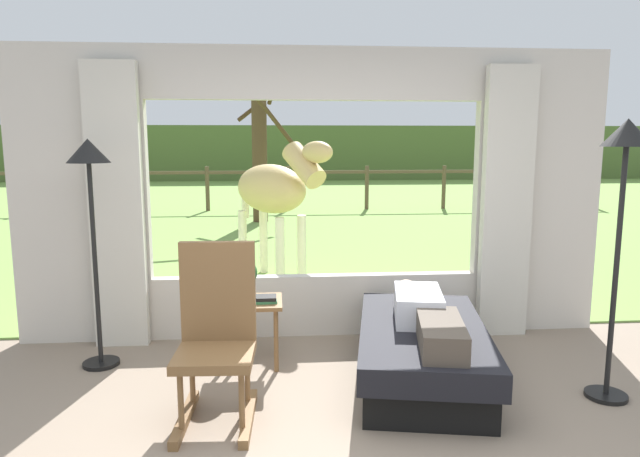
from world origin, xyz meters
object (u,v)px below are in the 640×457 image
object	(u,v)px
potted_plant	(243,276)
book_stack	(265,299)
floor_lamp_left	(90,184)
floor_lamp_right	(624,175)
recliner_sofa	(422,352)
reclining_person	(425,314)
rocking_chair	(217,334)
side_table	(254,312)
pasture_tree	(260,142)
horse	(274,190)

from	to	relation	value
potted_plant	book_stack	world-z (taller)	potted_plant
floor_lamp_left	floor_lamp_right	world-z (taller)	floor_lamp_right
recliner_sofa	reclining_person	bearing A→B (deg)	-79.41
reclining_person	rocking_chair	size ratio (longest dim) A/B	1.28
rocking_chair	side_table	xyz separation A→B (m)	(0.21, 0.83, -0.12)
floor_lamp_right	side_table	bearing A→B (deg)	161.73
side_table	potted_plant	distance (m)	0.29
book_stack	rocking_chair	bearing A→B (deg)	-110.95
floor_lamp_right	potted_plant	bearing A→B (deg)	161.04
side_table	book_stack	world-z (taller)	book_stack
pasture_tree	floor_lamp_left	bearing A→B (deg)	-98.15
book_stack	pasture_tree	distance (m)	8.02
rocking_chair	reclining_person	bearing A→B (deg)	17.07
side_table	book_stack	xyz separation A→B (m)	(0.09, -0.06, 0.12)
floor_lamp_right	horse	size ratio (longest dim) A/B	1.10
recliner_sofa	horse	bearing A→B (deg)	120.02
potted_plant	horse	size ratio (longest dim) A/B	0.18
side_table	floor_lamp_left	world-z (taller)	floor_lamp_left
rocking_chair	pasture_tree	bearing A→B (deg)	92.09
rocking_chair	floor_lamp_right	world-z (taller)	floor_lamp_right
book_stack	pasture_tree	xyz separation A→B (m)	(-0.19, 7.93, 1.17)
rocking_chair	pasture_tree	xyz separation A→B (m)	(0.11, 8.71, 1.17)
horse	pasture_tree	world-z (taller)	pasture_tree
potted_plant	floor_lamp_left	xyz separation A→B (m)	(-1.13, 0.01, 0.73)
floor_lamp_left	pasture_tree	size ratio (longest dim) A/B	0.52
rocking_chair	book_stack	bearing A→B (deg)	71.88
floor_lamp_left	book_stack	bearing A→B (deg)	-5.51
reclining_person	book_stack	size ratio (longest dim) A/B	7.84
book_stack	horse	distance (m)	2.72
reclining_person	book_stack	bearing A→B (deg)	170.86
recliner_sofa	floor_lamp_right	world-z (taller)	floor_lamp_right
floor_lamp_right	horse	bearing A→B (deg)	123.65
potted_plant	floor_lamp_left	bearing A→B (deg)	179.48
horse	pasture_tree	size ratio (longest dim) A/B	0.51
horse	floor_lamp_left	bearing A→B (deg)	27.01
reclining_person	pasture_tree	bearing A→B (deg)	109.68
book_stack	floor_lamp_right	bearing A→B (deg)	-17.71
side_table	rocking_chair	bearing A→B (deg)	-103.90
rocking_chair	book_stack	size ratio (longest dim) A/B	6.12
reclining_person	book_stack	distance (m)	1.22
book_stack	floor_lamp_right	world-z (taller)	floor_lamp_right
book_stack	horse	xyz separation A→B (m)	(0.09, 2.65, 0.61)
recliner_sofa	potted_plant	bearing A→B (deg)	170.68
recliner_sofa	book_stack	xyz separation A→B (m)	(-1.15, 0.36, 0.33)
potted_plant	floor_lamp_left	distance (m)	1.35
potted_plant	horse	bearing A→B (deg)	84.17
floor_lamp_left	horse	xyz separation A→B (m)	(1.39, 2.52, -0.28)
floor_lamp_right	pasture_tree	world-z (taller)	pasture_tree
recliner_sofa	potted_plant	world-z (taller)	potted_plant
horse	reclining_person	bearing A→B (deg)	75.02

